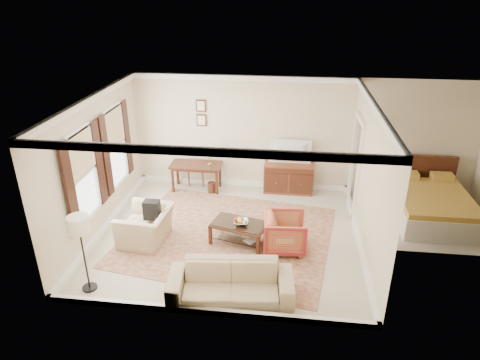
% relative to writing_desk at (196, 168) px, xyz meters
% --- Properties ---
extents(room_shell, '(5.51, 5.01, 2.91)m').
position_rel_writing_desk_xyz_m(room_shell, '(1.14, -2.08, 1.88)').
color(room_shell, beige).
rests_on(room_shell, ground).
extents(annex_bedroom, '(3.00, 2.70, 2.90)m').
position_rel_writing_desk_xyz_m(annex_bedroom, '(5.63, -0.93, -0.26)').
color(annex_bedroom, beige).
rests_on(annex_bedroom, ground).
extents(window_front, '(0.12, 1.56, 1.80)m').
position_rel_writing_desk_xyz_m(window_front, '(-1.56, -2.78, 0.95)').
color(window_front, '#CCB284').
rests_on(window_front, room_shell).
extents(window_rear, '(0.12, 1.56, 1.80)m').
position_rel_writing_desk_xyz_m(window_rear, '(-1.56, -1.18, 0.95)').
color(window_rear, '#CCB284').
rests_on(window_rear, room_shell).
extents(doorway, '(0.10, 1.12, 2.25)m').
position_rel_writing_desk_xyz_m(doorway, '(3.85, -0.58, 0.48)').
color(doorway, white).
rests_on(doorway, room_shell).
extents(rug, '(4.74, 4.24, 0.01)m').
position_rel_writing_desk_xyz_m(rug, '(1.13, -2.15, -0.59)').
color(rug, maroon).
rests_on(rug, room_shell).
extents(writing_desk, '(1.29, 0.65, 0.71)m').
position_rel_writing_desk_xyz_m(writing_desk, '(0.00, 0.00, 0.00)').
color(writing_desk, '#441F13').
rests_on(writing_desk, room_shell).
extents(desk_chair, '(0.55, 0.55, 1.05)m').
position_rel_writing_desk_xyz_m(desk_chair, '(-0.06, 0.35, -0.07)').
color(desk_chair, brown).
rests_on(desk_chair, room_shell).
extents(desk_lamp, '(0.32, 0.32, 0.50)m').
position_rel_writing_desk_xyz_m(desk_lamp, '(0.35, 0.00, 0.36)').
color(desk_lamp, silver).
rests_on(desk_lamp, writing_desk).
extents(framed_prints, '(0.25, 0.04, 0.68)m').
position_rel_writing_desk_xyz_m(framed_prints, '(0.10, 0.39, 1.34)').
color(framed_prints, '#441F13').
rests_on(framed_prints, room_shell).
extents(sideboard, '(1.25, 0.48, 0.77)m').
position_rel_writing_desk_xyz_m(sideboard, '(2.36, 0.15, -0.21)').
color(sideboard, brown).
rests_on(sideboard, room_shell).
extents(tv, '(1.01, 0.58, 0.13)m').
position_rel_writing_desk_xyz_m(tv, '(2.36, 0.13, 0.68)').
color(tv, black).
rests_on(tv, sideboard).
extents(coffee_table, '(1.22, 0.90, 0.47)m').
position_rel_writing_desk_xyz_m(coffee_table, '(1.40, -2.37, -0.24)').
color(coffee_table, '#441F13').
rests_on(coffee_table, room_shell).
extents(fruit_bowl, '(0.42, 0.42, 0.10)m').
position_rel_writing_desk_xyz_m(fruit_bowl, '(1.44, -2.40, -0.08)').
color(fruit_bowl, silver).
rests_on(fruit_bowl, coffee_table).
extents(book_a, '(0.28, 0.09, 0.38)m').
position_rel_writing_desk_xyz_m(book_a, '(1.23, -2.22, -0.41)').
color(book_a, brown).
rests_on(book_a, coffee_table).
extents(book_b, '(0.23, 0.20, 0.38)m').
position_rel_writing_desk_xyz_m(book_b, '(1.59, -2.45, -0.42)').
color(book_b, brown).
rests_on(book_b, coffee_table).
extents(striped_armchair, '(0.82, 0.87, 0.84)m').
position_rel_writing_desk_xyz_m(striped_armchair, '(2.33, -2.50, -0.18)').
color(striped_armchair, maroon).
rests_on(striped_armchair, room_shell).
extents(club_armchair, '(0.80, 1.15, 0.95)m').
position_rel_writing_desk_xyz_m(club_armchair, '(-0.51, -2.54, -0.12)').
color(club_armchair, tan).
rests_on(club_armchair, room_shell).
extents(backpack, '(0.29, 0.36, 0.40)m').
position_rel_writing_desk_xyz_m(backpack, '(-0.39, -2.44, 0.13)').
color(backpack, black).
rests_on(backpack, club_armchair).
extents(sofa, '(2.16, 0.82, 0.82)m').
position_rel_writing_desk_xyz_m(sofa, '(1.46, -4.08, -0.18)').
color(sofa, tan).
rests_on(sofa, room_shell).
extents(floor_lamp, '(0.36, 0.36, 1.45)m').
position_rel_writing_desk_xyz_m(floor_lamp, '(-1.04, -4.15, 0.61)').
color(floor_lamp, black).
rests_on(floor_lamp, room_shell).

